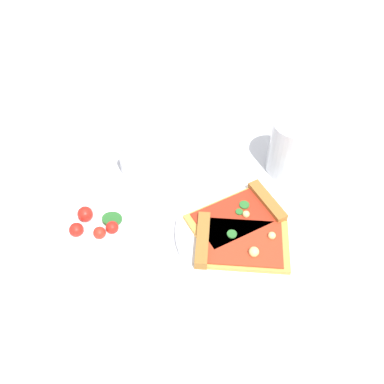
{
  "coord_description": "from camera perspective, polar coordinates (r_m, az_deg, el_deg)",
  "views": [
    {
      "loc": [
        -0.48,
        -0.14,
        0.65
      ],
      "look_at": [
        0.0,
        0.07,
        0.03
      ],
      "focal_mm": 43.41,
      "sensor_mm": 36.0,
      "label": 1
    }
  ],
  "objects": [
    {
      "name": "plate",
      "position": [
        0.79,
        6.16,
        -5.05
      ],
      "size": [
        0.23,
        0.23,
        0.01
      ],
      "primitive_type": "cylinder",
      "color": "white",
      "rests_on": "ground_plane"
    },
    {
      "name": "pizza_slice_far",
      "position": [
        0.8,
        6.1,
        -2.82
      ],
      "size": [
        0.18,
        0.17,
        0.02
      ],
      "color": "gold",
      "rests_on": "plate"
    },
    {
      "name": "soda_glass",
      "position": [
        0.87,
        11.99,
        5.38
      ],
      "size": [
        0.08,
        0.08,
        0.11
      ],
      "color": "silver",
      "rests_on": "ground_plane"
    },
    {
      "name": "salad_bowl",
      "position": [
        0.77,
        -11.1,
        -5.08
      ],
      "size": [
        0.13,
        0.13,
        0.07
      ],
      "color": "white",
      "rests_on": "ground_plane"
    },
    {
      "name": "pizza_slice_near",
      "position": [
        0.76,
        5.39,
        -6.25
      ],
      "size": [
        0.14,
        0.17,
        0.02
      ],
      "color": "gold",
      "rests_on": "plate"
    },
    {
      "name": "ground_plane",
      "position": [
        0.82,
        4.34,
        -2.81
      ],
      "size": [
        2.4,
        2.4,
        0.0
      ],
      "primitive_type": "plane",
      "color": "silver",
      "rests_on": "ground"
    },
    {
      "name": "pepper_shaker",
      "position": [
        0.87,
        -7.75,
        3.87
      ],
      "size": [
        0.03,
        0.03,
        0.06
      ],
      "color": "silver",
      "rests_on": "ground_plane"
    }
  ]
}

